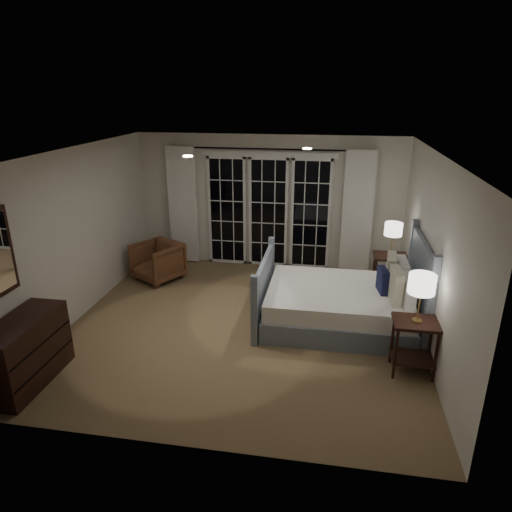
% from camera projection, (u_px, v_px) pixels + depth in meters
% --- Properties ---
extents(floor, '(5.00, 5.00, 0.00)m').
position_uv_depth(floor, '(244.00, 324.00, 6.73)').
color(floor, olive).
rests_on(floor, ground).
extents(ceiling, '(5.00, 5.00, 0.00)m').
position_uv_depth(ceiling, '(242.00, 152.00, 5.87)').
color(ceiling, silver).
rests_on(ceiling, wall_back).
extents(wall_left, '(0.02, 5.00, 2.50)m').
position_uv_depth(wall_left, '(76.00, 235.00, 6.69)').
color(wall_left, silver).
rests_on(wall_left, floor).
extents(wall_right, '(0.02, 5.00, 2.50)m').
position_uv_depth(wall_right, '(432.00, 254.00, 5.91)').
color(wall_right, silver).
rests_on(wall_right, floor).
extents(wall_back, '(5.00, 0.02, 2.50)m').
position_uv_depth(wall_back, '(269.00, 202.00, 8.61)').
color(wall_back, silver).
rests_on(wall_back, floor).
extents(wall_front, '(5.00, 0.02, 2.50)m').
position_uv_depth(wall_front, '(188.00, 334.00, 3.99)').
color(wall_front, silver).
rests_on(wall_front, floor).
extents(french_doors, '(2.50, 0.04, 2.20)m').
position_uv_depth(french_doors, '(268.00, 211.00, 8.63)').
color(french_doors, black).
rests_on(french_doors, wall_back).
extents(curtain_rod, '(3.50, 0.03, 0.03)m').
position_uv_depth(curtain_rod, '(268.00, 149.00, 8.17)').
color(curtain_rod, black).
rests_on(curtain_rod, wall_back).
extents(curtain_left, '(0.55, 0.10, 2.25)m').
position_uv_depth(curtain_left, '(183.00, 205.00, 8.79)').
color(curtain_left, white).
rests_on(curtain_left, curtain_rod).
extents(curtain_right, '(0.55, 0.10, 2.25)m').
position_uv_depth(curtain_right, '(357.00, 213.00, 8.28)').
color(curtain_right, white).
rests_on(curtain_right, curtain_rod).
extents(downlight_a, '(0.12, 0.12, 0.01)m').
position_uv_depth(downlight_a, '(307.00, 149.00, 6.30)').
color(downlight_a, white).
rests_on(downlight_a, ceiling).
extents(downlight_b, '(0.12, 0.12, 0.01)m').
position_uv_depth(downlight_b, '(188.00, 156.00, 5.59)').
color(downlight_b, white).
rests_on(downlight_b, ceiling).
extents(bed, '(2.26, 1.62, 1.32)m').
position_uv_depth(bed, '(342.00, 303.00, 6.65)').
color(bed, slate).
rests_on(bed, floor).
extents(nightstand_left, '(0.54, 0.43, 0.70)m').
position_uv_depth(nightstand_left, '(414.00, 339.00, 5.45)').
color(nightstand_left, black).
rests_on(nightstand_left, floor).
extents(nightstand_right, '(0.55, 0.44, 0.71)m').
position_uv_depth(nightstand_right, '(389.00, 269.00, 7.54)').
color(nightstand_right, black).
rests_on(nightstand_right, floor).
extents(lamp_left, '(0.31, 0.31, 0.59)m').
position_uv_depth(lamp_left, '(422.00, 284.00, 5.20)').
color(lamp_left, tan).
rests_on(lamp_left, nightstand_left).
extents(lamp_right, '(0.28, 0.28, 0.55)m').
position_uv_depth(lamp_right, '(393.00, 230.00, 7.31)').
color(lamp_right, tan).
rests_on(lamp_right, nightstand_right).
extents(armchair, '(1.02, 1.03, 0.69)m').
position_uv_depth(armchair, '(158.00, 261.00, 8.21)').
color(armchair, brown).
rests_on(armchair, floor).
extents(dresser, '(0.49, 1.15, 0.81)m').
position_uv_depth(dresser, '(25.00, 352.00, 5.27)').
color(dresser, black).
rests_on(dresser, floor).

